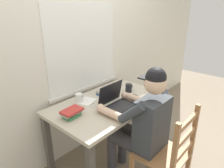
% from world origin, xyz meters
% --- Properties ---
extents(ground_plane, '(8.00, 8.00, 0.00)m').
position_xyz_m(ground_plane, '(0.00, 0.00, 0.00)').
color(ground_plane, gray).
extents(back_wall, '(6.00, 0.08, 2.60)m').
position_xyz_m(back_wall, '(0.00, 0.46, 1.30)').
color(back_wall, silver).
rests_on(back_wall, ground).
extents(desk, '(1.28, 0.75, 0.74)m').
position_xyz_m(desk, '(0.00, 0.00, 0.64)').
color(desk, '#BCB29E').
rests_on(desk, ground).
extents(seated_person, '(0.50, 0.60, 1.24)m').
position_xyz_m(seated_person, '(-0.04, -0.45, 0.69)').
color(seated_person, '#33383D').
rests_on(seated_person, ground).
extents(wooden_chair, '(0.42, 0.42, 0.94)m').
position_xyz_m(wooden_chair, '(-0.04, -0.73, 0.46)').
color(wooden_chair, olive).
rests_on(wooden_chair, ground).
extents(laptop, '(0.33, 0.28, 0.23)m').
position_xyz_m(laptop, '(-0.03, -0.13, 0.79)').
color(laptop, black).
rests_on(laptop, desk).
extents(computer_mouse, '(0.06, 0.10, 0.03)m').
position_xyz_m(computer_mouse, '(0.26, -0.14, 0.76)').
color(computer_mouse, black).
rests_on(computer_mouse, desk).
extents(coffee_mug_white, '(0.11, 0.08, 0.10)m').
position_xyz_m(coffee_mug_white, '(-0.22, 0.23, 0.79)').
color(coffee_mug_white, white).
rests_on(coffee_mug_white, desk).
extents(coffee_mug_dark, '(0.11, 0.08, 0.10)m').
position_xyz_m(coffee_mug_dark, '(0.35, 0.01, 0.79)').
color(coffee_mug_dark, black).
rests_on(coffee_mug_dark, desk).
extents(book_stack_main, '(0.20, 0.14, 0.07)m').
position_xyz_m(book_stack_main, '(-0.46, 0.05, 0.78)').
color(book_stack_main, '#38844C').
rests_on(book_stack_main, desk).
extents(book_stack_side, '(0.21, 0.13, 0.04)m').
position_xyz_m(book_stack_side, '(0.13, 0.18, 0.76)').
color(book_stack_side, '#2D5B9E').
rests_on(book_stack_side, desk).
extents(paper_pile_near_laptop, '(0.22, 0.18, 0.01)m').
position_xyz_m(paper_pile_near_laptop, '(0.31, -0.25, 0.74)').
color(paper_pile_near_laptop, silver).
rests_on(paper_pile_near_laptop, desk).
extents(paper_pile_back_corner, '(0.22, 0.21, 0.01)m').
position_xyz_m(paper_pile_back_corner, '(-0.16, 0.18, 0.74)').
color(paper_pile_back_corner, white).
rests_on(paper_pile_back_corner, desk).
extents(landscape_photo_print, '(0.15, 0.13, 0.00)m').
position_xyz_m(landscape_photo_print, '(0.37, 0.22, 0.74)').
color(landscape_photo_print, teal).
rests_on(landscape_photo_print, desk).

